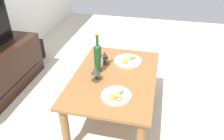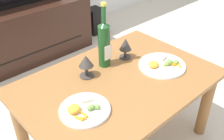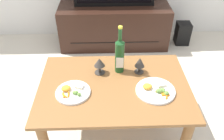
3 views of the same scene
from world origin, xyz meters
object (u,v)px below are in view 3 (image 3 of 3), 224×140
object	(u,v)px
floor_speaker	(182,33)
dinner_plate_left	(73,92)
tv_stand	(114,26)
goblet_left	(99,63)
goblet_right	(140,63)
dining_table	(114,94)
dinner_plate_right	(156,90)
wine_bottle	(120,55)

from	to	relation	value
floor_speaker	dinner_plate_left	size ratio (longest dim) A/B	1.18
tv_stand	dinner_plate_left	xyz separation A→B (m)	(-0.35, -1.51, 0.26)
tv_stand	goblet_left	distance (m)	1.34
goblet_right	floor_speaker	bearing A→B (deg)	58.83
dinner_plate_left	goblet_right	bearing A→B (deg)	24.24
dinner_plate_left	dining_table	bearing A→B (deg)	14.28
goblet_right	dinner_plate_right	size ratio (longest dim) A/B	0.47
wine_bottle	dinner_plate_left	xyz separation A→B (m)	(-0.35, -0.25, -0.14)
floor_speaker	wine_bottle	world-z (taller)	wine_bottle
goblet_left	dinner_plate_right	world-z (taller)	goblet_left
wine_bottle	goblet_right	xyz separation A→B (m)	(0.15, -0.02, -0.07)
tv_stand	floor_speaker	distance (m)	0.92
floor_speaker	dinner_plate_right	size ratio (longest dim) A/B	1.03
goblet_right	dinner_plate_left	distance (m)	0.55
tv_stand	floor_speaker	size ratio (longest dim) A/B	4.65
dining_table	goblet_right	distance (m)	0.31
dinner_plate_left	dinner_plate_right	world-z (taller)	same
wine_bottle	goblet_right	world-z (taller)	wine_bottle
goblet_right	dinner_plate_left	size ratio (longest dim) A/B	0.54
goblet_left	goblet_right	bearing A→B (deg)	0.00
tv_stand	dinner_plate_left	size ratio (longest dim) A/B	5.47
goblet_left	goblet_right	distance (m)	0.31
tv_stand	dinner_plate_right	size ratio (longest dim) A/B	4.81
tv_stand	goblet_right	bearing A→B (deg)	-83.49
dinner_plate_right	wine_bottle	bearing A→B (deg)	134.70
goblet_right	dinner_plate_right	distance (m)	0.26
goblet_left	dinner_plate_right	size ratio (longest dim) A/B	0.48
goblet_right	goblet_left	bearing A→B (deg)	180.00
wine_bottle	goblet_left	world-z (taller)	wine_bottle
floor_speaker	goblet_left	distance (m)	1.72
tv_stand	goblet_left	size ratio (longest dim) A/B	10.06
goblet_left	dinner_plate_left	bearing A→B (deg)	-130.19
wine_bottle	dinner_plate_right	bearing A→B (deg)	-45.30
tv_stand	dinner_plate_left	world-z (taller)	dinner_plate_left
dining_table	wine_bottle	distance (m)	0.30
tv_stand	wine_bottle	bearing A→B (deg)	-90.39
tv_stand	floor_speaker	bearing A→B (deg)	-1.13
goblet_left	floor_speaker	bearing A→B (deg)	49.64
dining_table	wine_bottle	xyz separation A→B (m)	(0.05, 0.17, 0.25)
tv_stand	wine_bottle	xyz separation A→B (m)	(-0.01, -1.26, 0.40)
goblet_right	dinner_plate_right	world-z (taller)	goblet_right
dining_table	dinner_plate_right	size ratio (longest dim) A/B	3.92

